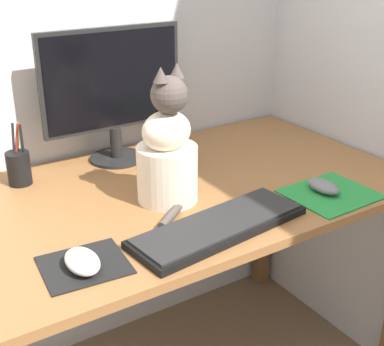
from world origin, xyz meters
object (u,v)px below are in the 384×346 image
Objects in this scene: monitor at (113,89)px; computer_mouse_right at (324,186)px; keyboard at (219,226)px; computer_mouse_left at (82,261)px; cat at (168,153)px; pen_cup at (19,167)px.

computer_mouse_right is at bearing -54.63° from monitor.
keyboard is 4.30× the size of computer_mouse_left.
cat is at bearing -91.09° from monitor.
keyboard is at bearing -177.45° from computer_mouse_right.
pen_cup is at bearing 116.12° from cat.
cat is (-0.01, -0.34, -0.09)m from monitor.
monitor is 2.51× the size of pen_cup.
keyboard is 2.63× the size of pen_cup.
monitor is at bearing 58.36° from computer_mouse_left.
cat reaches higher than computer_mouse_right.
pen_cup reaches higher than computer_mouse_left.
monitor reaches higher than computer_mouse_right.
computer_mouse_left is 0.61× the size of pen_cup.
pen_cup is (-0.31, -0.02, -0.18)m from monitor.
computer_mouse_right is at bearing -4.08° from keyboard.
monitor reaches higher than computer_mouse_left.
cat is at bearing 88.91° from keyboard.
keyboard is (0.01, -0.54, -0.22)m from monitor.
computer_mouse_left reaches higher than computer_mouse_right.
keyboard is at bearing -88.55° from monitor.
keyboard is 4.55× the size of computer_mouse_right.
monitor is 0.65m from computer_mouse_left.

